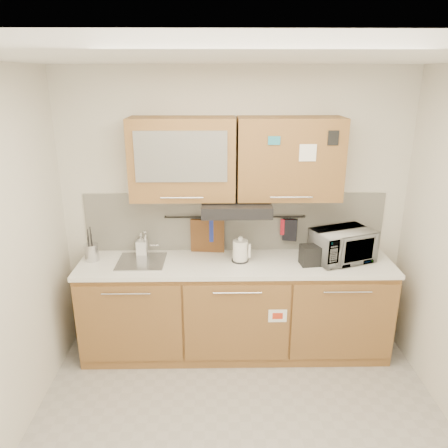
{
  "coord_description": "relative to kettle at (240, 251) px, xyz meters",
  "views": [
    {
      "loc": [
        -0.16,
        -2.41,
        2.52
      ],
      "look_at": [
        -0.11,
        1.05,
        1.33
      ],
      "focal_mm": 35.0,
      "sensor_mm": 36.0,
      "label": 1
    }
  ],
  "objects": [
    {
      "name": "backsplash",
      "position": [
        -0.04,
        0.28,
        0.19
      ],
      "size": [
        2.8,
        0.02,
        0.56
      ],
      "primitive_type": "cube",
      "color": "silver",
      "rests_on": "countertop"
    },
    {
      "name": "toaster",
      "position": [
        0.64,
        -0.08,
        -0.0
      ],
      "size": [
        0.25,
        0.17,
        0.18
      ],
      "rotation": [
        0.0,
        0.0,
        0.13
      ],
      "color": "black",
      "rests_on": "countertop"
    },
    {
      "name": "wall_back",
      "position": [
        -0.04,
        0.29,
        0.29
      ],
      "size": [
        3.2,
        0.0,
        3.2
      ],
      "primitive_type": "plane",
      "rotation": [
        1.57,
        0.0,
        0.0
      ],
      "color": "silver",
      "rests_on": "ground"
    },
    {
      "name": "cutting_board",
      "position": [
        -0.3,
        0.23,
        0.03
      ],
      "size": [
        0.32,
        0.05,
        0.39
      ],
      "primitive_type": "cube",
      "rotation": [
        0.0,
        0.0,
        -0.1
      ],
      "color": "brown",
      "rests_on": "utensil_rail"
    },
    {
      "name": "pot_holder",
      "position": [
        0.45,
        0.23,
        0.15
      ],
      "size": [
        0.13,
        0.03,
        0.15
      ],
      "primitive_type": "cube",
      "rotation": [
        0.0,
        0.0,
        -0.11
      ],
      "color": "#B01726",
      "rests_on": "utensil_rail"
    },
    {
      "name": "base_cabinet",
      "position": [
        -0.04,
        -0.02,
        -0.61
      ],
      "size": [
        2.8,
        0.64,
        0.88
      ],
      "color": "#9F6B38",
      "rests_on": "floor"
    },
    {
      "name": "countertop",
      "position": [
        -0.04,
        -0.02,
        -0.11
      ],
      "size": [
        2.82,
        0.62,
        0.04
      ],
      "primitive_type": "cube",
      "color": "white",
      "rests_on": "base_cabinet"
    },
    {
      "name": "upper_cabinets",
      "position": [
        -0.05,
        0.11,
        0.82
      ],
      "size": [
        1.82,
        0.37,
        0.7
      ],
      "color": "#9F6B38",
      "rests_on": "wall_back"
    },
    {
      "name": "soap_bottle",
      "position": [
        -0.91,
        0.16,
        0.01
      ],
      "size": [
        0.1,
        0.1,
        0.21
      ],
      "primitive_type": "imported",
      "rotation": [
        0.0,
        0.0,
        -0.04
      ],
      "color": "#999999",
      "rests_on": "countertop"
    },
    {
      "name": "microwave",
      "position": [
        0.92,
        0.01,
        0.05
      ],
      "size": [
        0.61,
        0.51,
        0.29
      ],
      "primitive_type": "imported",
      "rotation": [
        0.0,
        0.0,
        0.36
      ],
      "color": "#999999",
      "rests_on": "countertop"
    },
    {
      "name": "kettle",
      "position": [
        0.0,
        0.0,
        0.0
      ],
      "size": [
        0.18,
        0.16,
        0.24
      ],
      "rotation": [
        0.0,
        0.0,
        -0.25
      ],
      "color": "white",
      "rests_on": "countertop"
    },
    {
      "name": "oven_mitt",
      "position": [
        -0.22,
        0.23,
        0.12
      ],
      "size": [
        0.13,
        0.04,
        0.22
      ],
      "primitive_type": "cube",
      "rotation": [
        0.0,
        0.0,
        0.04
      ],
      "color": "navy",
      "rests_on": "utensil_rail"
    },
    {
      "name": "dark_pouch",
      "position": [
        0.48,
        0.23,
        0.12
      ],
      "size": [
        0.14,
        0.07,
        0.21
      ],
      "primitive_type": "cube",
      "rotation": [
        0.0,
        0.0,
        -0.24
      ],
      "color": "black",
      "rests_on": "utensil_rail"
    },
    {
      "name": "sink",
      "position": [
        -0.89,
        -0.0,
        -0.09
      ],
      "size": [
        0.42,
        0.4,
        0.26
      ],
      "color": "silver",
      "rests_on": "countertop"
    },
    {
      "name": "utensil_crock",
      "position": [
        -1.34,
        0.04,
        -0.01
      ],
      "size": [
        0.16,
        0.16,
        0.31
      ],
      "rotation": [
        0.0,
        0.0,
        -0.39
      ],
      "color": "silver",
      "rests_on": "countertop"
    },
    {
      "name": "range_hood",
      "position": [
        -0.04,
        0.04,
        0.41
      ],
      "size": [
        0.6,
        0.46,
        0.1
      ],
      "primitive_type": "cube",
      "color": "black",
      "rests_on": "upper_cabinets"
    },
    {
      "name": "utensil_rail",
      "position": [
        -0.04,
        0.24,
        0.25
      ],
      "size": [
        1.3,
        0.02,
        0.02
      ],
      "primitive_type": "cylinder",
      "rotation": [
        0.0,
        1.57,
        0.0
      ],
      "color": "black",
      "rests_on": "backsplash"
    },
    {
      "name": "ceiling",
      "position": [
        -0.04,
        -1.21,
        1.59
      ],
      "size": [
        3.2,
        3.2,
        0.0
      ],
      "primitive_type": "plane",
      "rotation": [
        3.14,
        0.0,
        0.0
      ],
      "color": "white",
      "rests_on": "wall_back"
    }
  ]
}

